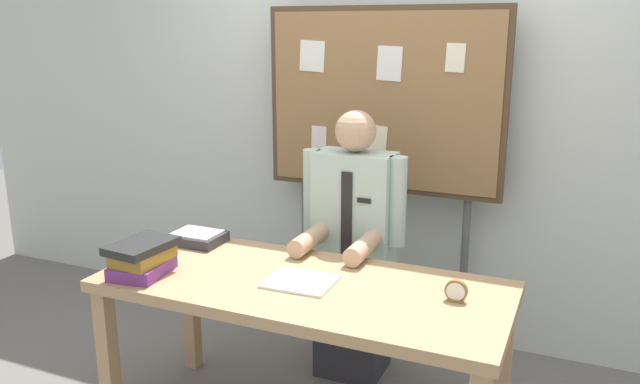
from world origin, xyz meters
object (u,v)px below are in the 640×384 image
(desk_clock, at_px, (456,292))
(paper_tray, at_px, (197,238))
(bulletin_board, at_px, (382,106))
(open_notebook, at_px, (300,282))
(person, at_px, (353,256))
(book_stack, at_px, (142,258))
(desk, at_px, (302,301))

(desk_clock, relative_size, paper_tray, 0.35)
(desk_clock, height_order, paper_tray, desk_clock)
(bulletin_board, distance_m, open_notebook, 1.24)
(person, distance_m, bulletin_board, 0.85)
(book_stack, relative_size, paper_tray, 1.18)
(open_notebook, xyz_separation_m, desk_clock, (0.64, 0.08, 0.03))
(bulletin_board, bearing_deg, paper_tray, -130.68)
(open_notebook, bearing_deg, paper_tray, 159.63)
(bulletin_board, bearing_deg, book_stack, -118.14)
(person, relative_size, open_notebook, 4.96)
(person, relative_size, paper_tray, 5.46)
(desk, distance_m, paper_tray, 0.75)
(open_notebook, bearing_deg, person, 89.90)
(desk, relative_size, paper_tray, 6.74)
(person, bearing_deg, desk, -90.00)
(bulletin_board, bearing_deg, person, -89.96)
(person, xyz_separation_m, paper_tray, (-0.70, -0.38, 0.13))
(person, distance_m, open_notebook, 0.65)
(desk_clock, bearing_deg, person, 139.01)
(book_stack, bearing_deg, desk_clock, 11.57)
(desk, xyz_separation_m, desk_clock, (0.64, 0.06, 0.13))
(book_stack, xyz_separation_m, desk_clock, (1.32, 0.27, -0.04))
(bulletin_board, xyz_separation_m, book_stack, (-0.67, -1.26, -0.56))
(desk, xyz_separation_m, person, (0.00, 0.62, -0.01))
(book_stack, bearing_deg, open_notebook, 15.79)
(book_stack, bearing_deg, bulletin_board, 61.86)
(book_stack, distance_m, open_notebook, 0.70)
(person, distance_m, book_stack, 1.08)
(person, bearing_deg, open_notebook, -90.10)
(paper_tray, bearing_deg, book_stack, -87.01)
(desk, height_order, person, person)
(book_stack, height_order, paper_tray, book_stack)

